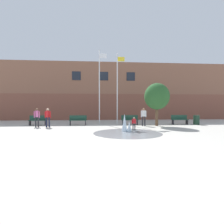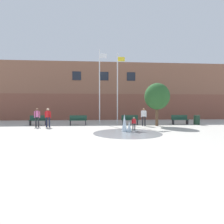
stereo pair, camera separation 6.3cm
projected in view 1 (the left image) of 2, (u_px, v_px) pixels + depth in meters
ground_plane at (117, 150)px, 6.96m from camera, size 100.00×100.00×0.00m
library_building at (103, 93)px, 25.52m from camera, size 36.00×6.05×7.51m
splash_fountain at (126, 127)px, 11.87m from camera, size 4.47×4.47×1.23m
park_bench_far_left at (38, 120)px, 16.15m from camera, size 1.60×0.44×0.91m
park_bench_left_of_flagpoles at (78, 120)px, 16.27m from camera, size 1.60×0.44×0.91m
park_bench_under_left_flagpole at (130, 120)px, 16.67m from camera, size 1.60×0.44×0.91m
park_bench_under_right_flagpole at (180, 119)px, 16.95m from camera, size 1.60×0.44×0.91m
adult_near_bench at (48, 116)px, 14.59m from camera, size 0.50×0.36×1.59m
adult_watching at (37, 116)px, 14.84m from camera, size 0.50×0.39×1.59m
adult_in_red at (144, 115)px, 15.65m from camera, size 0.50×0.27×1.59m
child_in_fountain at (134, 123)px, 12.53m from camera, size 0.31×0.23×0.99m
flagpole_left at (100, 84)px, 17.77m from camera, size 0.80×0.10×7.51m
flagpole_right at (118, 86)px, 17.92m from camera, size 0.80×0.10×7.22m
trash_can at (196, 120)px, 16.70m from camera, size 0.56×0.56×0.90m
street_tree_near_building at (157, 97)px, 15.66m from camera, size 2.23×2.23×3.83m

